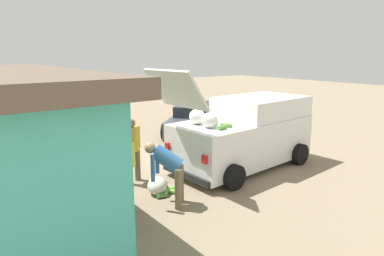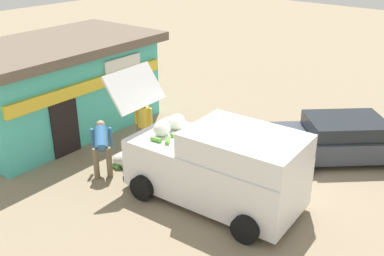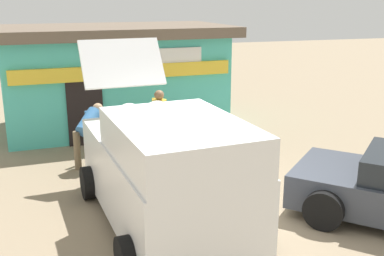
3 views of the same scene
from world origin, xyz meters
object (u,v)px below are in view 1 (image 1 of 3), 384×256
Objects in this scene: parked_sedan at (198,119)px; vendor_standing at (132,146)px; paint_bucket at (106,166)px; delivery_van at (246,133)px; customer_bending at (168,166)px; unloaded_banana_pile at (159,186)px.

vendor_standing is at bearing 126.84° from parked_sedan.
vendor_standing is at bearing -166.73° from paint_bucket.
customer_bending is (-0.91, 3.19, -0.10)m from delivery_van.
unloaded_banana_pile is 2.17m from paint_bucket.
unloaded_banana_pile is (0.63, -0.11, -0.70)m from customer_bending.
paint_bucket is at bearing 13.27° from vendor_standing.
parked_sedan is 13.51× the size of paint_bucket.
unloaded_banana_pile is at bearing -168.08° from paint_bucket.
unloaded_banana_pile is 2.30× the size of paint_bucket.
vendor_standing reaches higher than customer_bending.
parked_sedan is at bearing -44.93° from unloaded_banana_pile.
delivery_van is 3.56× the size of customer_bending.
parked_sedan is 5.78m from vendor_standing.
unloaded_banana_pile is (-4.44, 4.43, -0.40)m from parked_sedan.
delivery_van is 3.31m from customer_bending.
customer_bending is 0.95m from unloaded_banana_pile.
vendor_standing is 1.63m from customer_bending.
customer_bending is 2.87m from paint_bucket.
parked_sedan is at bearing -53.16° from vendor_standing.
customer_bending is at bearing 138.17° from parked_sedan.
customer_bending is at bearing -173.05° from paint_bucket.
unloaded_banana_pile is (-0.27, 3.07, -0.80)m from delivery_van.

